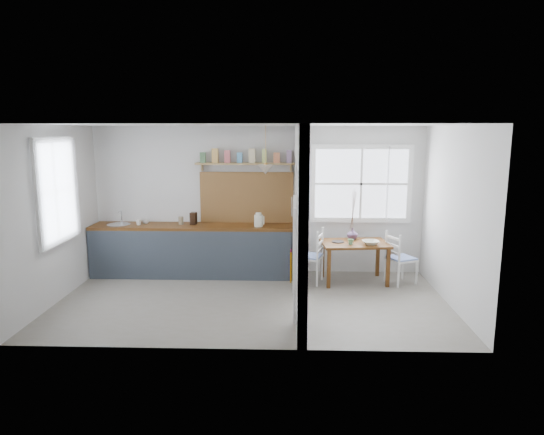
{
  "coord_description": "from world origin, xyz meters",
  "views": [
    {
      "loc": [
        0.52,
        -6.89,
        2.54
      ],
      "look_at": [
        0.28,
        0.46,
        1.2
      ],
      "focal_mm": 32.0,
      "sensor_mm": 36.0,
      "label": 1
    }
  ],
  "objects_px": {
    "chair_right": "(401,258)",
    "vase": "(352,234)",
    "dining_table": "(354,262)",
    "kettle": "(259,220)",
    "chair_left": "(309,256)"
  },
  "relations": [
    {
      "from": "dining_table",
      "to": "chair_right",
      "type": "relative_size",
      "value": 1.24
    },
    {
      "from": "kettle",
      "to": "vase",
      "type": "distance_m",
      "value": 1.63
    },
    {
      "from": "chair_right",
      "to": "vase",
      "type": "height_order",
      "value": "chair_right"
    },
    {
      "from": "vase",
      "to": "dining_table",
      "type": "bearing_deg",
      "value": -87.39
    },
    {
      "from": "kettle",
      "to": "dining_table",
      "type": "bearing_deg",
      "value": 9.28
    },
    {
      "from": "chair_left",
      "to": "vase",
      "type": "relative_size",
      "value": 4.73
    },
    {
      "from": "kettle",
      "to": "vase",
      "type": "relative_size",
      "value": 1.23
    },
    {
      "from": "chair_left",
      "to": "kettle",
      "type": "bearing_deg",
      "value": -89.55
    },
    {
      "from": "chair_right",
      "to": "kettle",
      "type": "height_order",
      "value": "kettle"
    },
    {
      "from": "dining_table",
      "to": "vase",
      "type": "relative_size",
      "value": 5.64
    },
    {
      "from": "kettle",
      "to": "chair_left",
      "type": "bearing_deg",
      "value": 0.19
    },
    {
      "from": "dining_table",
      "to": "vase",
      "type": "height_order",
      "value": "vase"
    },
    {
      "from": "chair_right",
      "to": "dining_table",
      "type": "bearing_deg",
      "value": 60.79
    },
    {
      "from": "chair_right",
      "to": "kettle",
      "type": "relative_size",
      "value": 3.67
    },
    {
      "from": "dining_table",
      "to": "kettle",
      "type": "xyz_separation_m",
      "value": [
        -1.62,
        0.2,
        0.68
      ]
    }
  ]
}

